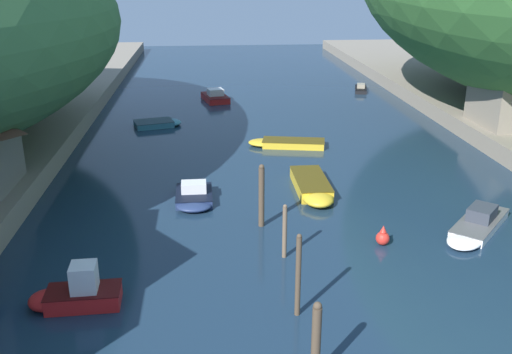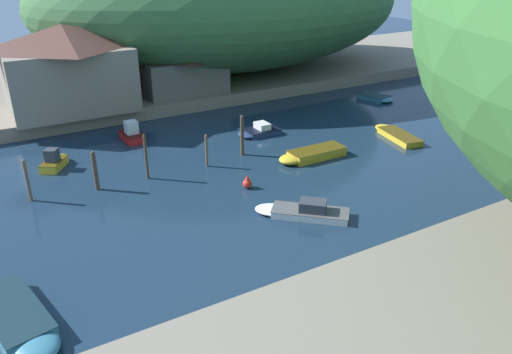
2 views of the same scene
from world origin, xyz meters
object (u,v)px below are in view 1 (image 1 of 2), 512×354
Objects in this scene: boat_far_upstream at (75,294)px; channel_buoy_near at (383,237)px; boat_white_cruiser at (313,188)px; boat_mid_channel at (194,197)px; boat_moored_right at (477,225)px; boat_far_right_bank at (284,143)px; boat_small_dinghy at (214,96)px; boat_red_skiff at (361,88)px; boat_near_quay at (159,123)px.

channel_buoy_near is (13.45, 4.04, -0.14)m from boat_far_upstream.
boat_mid_channel is (-6.88, -0.68, -0.03)m from boat_white_cruiser.
boat_white_cruiser is 1.06× the size of boat_moored_right.
boat_mid_channel is 12.06m from boat_far_right_bank.
boat_white_cruiser is at bearing -48.60° from boat_far_upstream.
boat_small_dinghy reaches higher than boat_red_skiff.
boat_red_skiff is at bearing -120.91° from boat_mid_channel.
boat_red_skiff is at bearing -18.26° from boat_far_right_bank.
boat_white_cruiser is 7.06m from channel_buoy_near.
channel_buoy_near is (2.10, -6.74, 0.03)m from boat_white_cruiser.
boat_mid_channel is at bearing -106.23° from boat_red_skiff.
boat_red_skiff is 22.59m from boat_far_right_bank.
boat_red_skiff is 4.53× the size of channel_buoy_near.
boat_near_quay is at bearing 117.72° from channel_buoy_near.
boat_far_right_bank is 16.42m from channel_buoy_near.
boat_mid_channel reaches higher than boat_white_cruiser.
boat_near_quay is (-9.95, 16.20, -0.12)m from boat_white_cruiser.
boat_far_upstream reaches higher than channel_buoy_near.
boat_white_cruiser is (5.19, -25.92, -0.03)m from boat_small_dinghy.
boat_moored_right is 0.93× the size of boat_far_right_bank.
boat_mid_channel reaches higher than boat_red_skiff.
boat_moored_right reaches higher than boat_red_skiff.
boat_far_right_bank is at bearing 98.69° from channel_buoy_near.
boat_moored_right is 27.87m from boat_near_quay.
boat_white_cruiser is 1.36× the size of boat_near_quay.
channel_buoy_near is (12.05, -22.94, 0.14)m from boat_near_quay.
boat_red_skiff is at bearing -30.99° from boat_far_upstream.
boat_mid_channel is at bearing 22.18° from boat_moored_right.
boat_far_upstream reaches higher than boat_moored_right.
boat_moored_right is at bearing 159.65° from boat_mid_channel.
boat_small_dinghy is at bearing -94.11° from boat_mid_channel.
boat_white_cruiser is 9.49m from boat_far_right_bank.
channel_buoy_near reaches higher than boat_white_cruiser.
boat_red_skiff is at bearing -109.95° from boat_white_cruiser.
boat_red_skiff is at bearing -53.61° from boat_moored_right.
boat_far_right_bank is (-7.58, 15.25, -0.08)m from boat_moored_right.
boat_moored_right reaches higher than boat_white_cruiser.
boat_far_upstream is at bearing -112.28° from boat_small_dinghy.
boat_red_skiff is (22.01, 39.98, -0.26)m from boat_far_upstream.
boat_far_upstream is 11.06m from boat_mid_channel.
boat_red_skiff is at bearing -1.11° from boat_small_dinghy.
channel_buoy_near is at bearing -160.31° from boat_far_right_bank.
boat_red_skiff is at bearing 76.60° from channel_buoy_near.
boat_near_quay is (-4.76, -9.72, -0.15)m from boat_small_dinghy.
boat_small_dinghy is at bearing -78.56° from boat_white_cruiser.
boat_far_right_bank is (4.81, -16.44, -0.13)m from boat_small_dinghy.
channel_buoy_near reaches higher than boat_red_skiff.
boat_far_right_bank is (10.97, 20.27, -0.27)m from boat_far_upstream.
boat_small_dinghy is 33.47m from channel_buoy_near.
boat_small_dinghy is 1.19× the size of boat_red_skiff.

